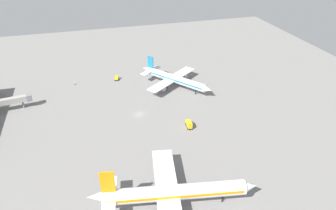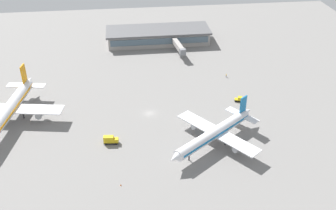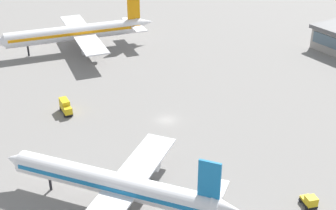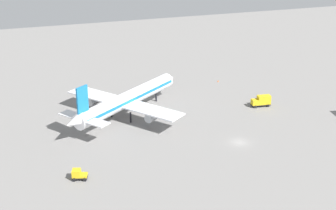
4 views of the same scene
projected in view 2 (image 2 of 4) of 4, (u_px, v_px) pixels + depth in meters
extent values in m
plane|color=gray|center=(150.00, 113.00, 170.43)|extent=(288.00, 288.00, 0.00)
cube|color=#9E9993|center=(158.00, 36.00, 235.72)|extent=(58.40, 20.10, 6.90)
cube|color=#4C6070|center=(160.00, 42.00, 226.54)|extent=(56.07, 0.30, 3.55)
cube|color=#59595B|center=(158.00, 30.00, 233.65)|extent=(60.74, 20.90, 1.18)
cylinder|color=white|center=(214.00, 134.00, 149.13)|extent=(33.21, 26.65, 4.23)
cone|color=white|center=(175.00, 158.00, 136.97)|extent=(5.80, 5.76, 4.02)
cone|color=white|center=(247.00, 112.00, 160.96)|extent=(6.26, 5.90, 3.39)
cube|color=#1972B2|center=(214.00, 133.00, 148.96)|extent=(32.03, 25.78, 0.76)
cube|color=white|center=(217.00, 132.00, 150.49)|extent=(27.02, 32.84, 0.38)
cylinder|color=#A5A8AD|center=(239.00, 147.00, 145.02)|extent=(5.39, 4.88, 2.33)
cylinder|color=#A5A8AD|center=(197.00, 125.00, 157.52)|extent=(5.39, 4.88, 2.33)
cube|color=white|center=(242.00, 115.00, 159.18)|extent=(11.59, 13.73, 0.30)
cube|color=#1972B2|center=(243.00, 104.00, 156.51)|extent=(3.22, 2.60, 6.77)
cylinder|color=black|center=(189.00, 157.00, 143.03)|extent=(0.51, 0.51, 2.96)
cylinder|color=black|center=(225.00, 142.00, 150.78)|extent=(0.51, 0.51, 2.96)
cylinder|color=black|center=(212.00, 134.00, 154.91)|extent=(0.51, 0.51, 2.96)
cylinder|color=white|center=(9.00, 111.00, 161.18)|extent=(12.66, 45.35, 4.97)
cone|color=white|center=(29.00, 81.00, 181.26)|extent=(4.98, 6.80, 3.97)
cube|color=orange|center=(8.00, 110.00, 160.99)|extent=(12.44, 43.59, 0.89)
cube|color=white|center=(11.00, 109.00, 163.37)|extent=(43.51, 14.49, 0.45)
cylinder|color=#A5A8AD|center=(40.00, 113.00, 163.75)|extent=(3.70, 6.25, 2.73)
cube|color=white|center=(26.00, 85.00, 178.20)|extent=(17.60, 6.94, 0.36)
cube|color=orange|center=(24.00, 73.00, 175.08)|extent=(1.27, 4.36, 7.95)
cylinder|color=black|center=(23.00, 115.00, 166.30)|extent=(0.60, 0.60, 3.48)
cylinder|color=black|center=(5.00, 114.00, 166.65)|extent=(0.60, 0.60, 3.48)
cube|color=black|center=(111.00, 142.00, 152.04)|extent=(5.75, 2.41, 0.30)
cube|color=gold|center=(116.00, 140.00, 151.58)|extent=(1.97, 2.06, 1.60)
cube|color=#3F596B|center=(118.00, 139.00, 151.43)|extent=(0.23, 1.60, 0.90)
cube|color=gold|center=(109.00, 139.00, 151.25)|extent=(3.96, 2.25, 2.60)
cylinder|color=black|center=(117.00, 141.00, 152.97)|extent=(0.82, 0.37, 0.80)
cylinder|color=black|center=(116.00, 144.00, 151.35)|extent=(0.82, 0.37, 0.80)
cylinder|color=black|center=(106.00, 141.00, 152.88)|extent=(0.82, 0.37, 0.80)
cylinder|color=black|center=(106.00, 144.00, 151.26)|extent=(0.82, 0.37, 0.80)
cube|color=black|center=(238.00, 100.00, 178.69)|extent=(3.62, 2.75, 0.30)
cube|color=gold|center=(240.00, 98.00, 178.09)|extent=(2.28, 2.34, 1.60)
cube|color=#3F596B|center=(242.00, 98.00, 177.80)|extent=(0.54, 1.55, 0.90)
cube|color=gold|center=(236.00, 99.00, 178.62)|extent=(1.89, 2.23, 0.50)
cylinder|color=black|center=(241.00, 100.00, 179.40)|extent=(0.85, 0.52, 0.80)
cylinder|color=black|center=(241.00, 102.00, 177.81)|extent=(0.85, 0.52, 0.80)
cylinder|color=black|center=(236.00, 99.00, 179.74)|extent=(0.85, 0.52, 0.80)
cylinder|color=black|center=(235.00, 101.00, 178.14)|extent=(0.85, 0.52, 0.80)
cylinder|color=#1E2338|center=(226.00, 76.00, 198.77)|extent=(0.39, 0.39, 0.85)
cylinder|color=yellow|center=(226.00, 75.00, 198.39)|extent=(0.47, 0.47, 0.60)
sphere|color=tan|center=(226.00, 74.00, 198.17)|extent=(0.22, 0.22, 0.22)
cylinder|color=yellow|center=(226.00, 75.00, 198.59)|extent=(0.10, 0.10, 0.54)
cylinder|color=yellow|center=(226.00, 75.00, 198.18)|extent=(0.10, 0.10, 0.54)
cube|color=#9E9993|center=(178.00, 46.00, 219.66)|extent=(4.66, 15.61, 2.80)
cylinder|color=slate|center=(181.00, 55.00, 216.95)|extent=(0.90, 0.90, 3.80)
cube|color=slate|center=(183.00, 52.00, 212.49)|extent=(3.42, 2.80, 3.08)
cone|color=#EA590C|center=(121.00, 185.00, 132.43)|extent=(0.44, 0.44, 0.60)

